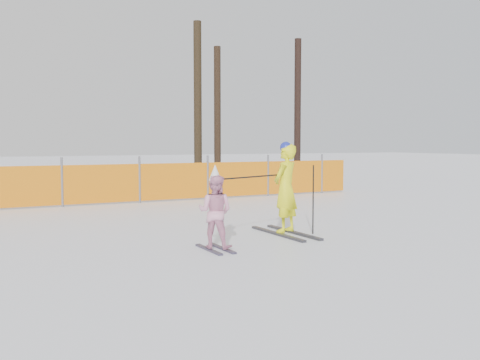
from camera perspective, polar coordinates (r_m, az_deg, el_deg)
name	(u,v)px	position (r m, az deg, el deg)	size (l,w,h in m)	color
ground	(255,245)	(8.48, 1.58, -6.97)	(120.00, 120.00, 0.00)	white
adult	(286,189)	(9.41, 4.88, -0.93)	(0.67, 1.67, 1.63)	black
child	(215,211)	(8.03, -2.66, -3.31)	(0.68, 0.86, 1.29)	black
ski_poles	(281,187)	(9.02, 4.36, -0.78)	(2.03, 0.61, 1.22)	black
safety_fence	(78,184)	(14.18, -16.88, -0.45)	(16.89, 0.06, 1.25)	#595960
tree_trunks	(237,110)	(20.67, -0.34, 7.48)	(4.58, 0.89, 6.03)	black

